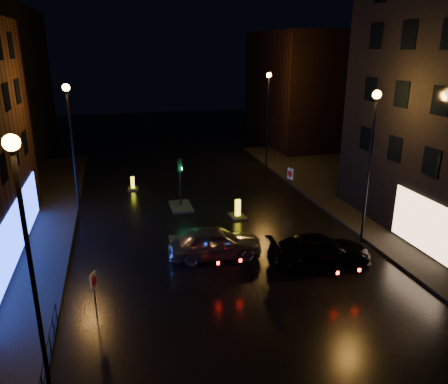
{
  "coord_description": "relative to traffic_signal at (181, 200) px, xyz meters",
  "views": [
    {
      "loc": [
        -5.25,
        -13.88,
        10.47
      ],
      "look_at": [
        0.4,
        8.32,
        2.8
      ],
      "focal_mm": 35.0,
      "sensor_mm": 36.0,
      "label": 1
    }
  ],
  "objects": [
    {
      "name": "traffic_signal",
      "position": [
        0.0,
        0.0,
        0.0
      ],
      "size": [
        1.4,
        2.4,
        3.45
      ],
      "color": "black",
      "rests_on": "ground"
    },
    {
      "name": "ground",
      "position": [
        1.2,
        -14.0,
        -0.5
      ],
      "size": [
        120.0,
        120.0,
        0.0
      ],
      "primitive_type": "plane",
      "color": "black",
      "rests_on": "ground"
    },
    {
      "name": "street_lamp_rnear",
      "position": [
        9.0,
        -8.0,
        5.06
      ],
      "size": [
        0.44,
        0.44,
        8.37
      ],
      "color": "black",
      "rests_on": "ground"
    },
    {
      "name": "bollard_far",
      "position": [
        -2.97,
        4.8,
        -0.28
      ],
      "size": [
        0.86,
        1.21,
        1.0
      ],
      "rotation": [
        0.0,
        0.0,
        -0.09
      ],
      "color": "black",
      "rests_on": "ground"
    },
    {
      "name": "bollard_near",
      "position": [
        3.26,
        -2.74,
        -0.24
      ],
      "size": [
        1.02,
        1.43,
        1.19
      ],
      "rotation": [
        0.0,
        0.0,
        0.08
      ],
      "color": "black",
      "rests_on": "ground"
    },
    {
      "name": "road_sign_left",
      "position": [
        -5.3,
        -11.97,
        1.05
      ],
      "size": [
        0.22,
        0.48,
        2.07
      ],
      "rotation": [
        0.0,
        0.0,
        -0.36
      ],
      "color": "black",
      "rests_on": "ground"
    },
    {
      "name": "street_lamp_lfar",
      "position": [
        -6.6,
        -0.0,
        5.06
      ],
      "size": [
        0.44,
        0.44,
        8.37
      ],
      "color": "black",
      "rests_on": "ground"
    },
    {
      "name": "guard_railing",
      "position": [
        -6.8,
        -15.0,
        0.24
      ],
      "size": [
        0.05,
        6.04,
        1.0
      ],
      "color": "black",
      "rests_on": "ground"
    },
    {
      "name": "road_sign_right",
      "position": [
        7.7,
        -0.56,
        1.28
      ],
      "size": [
        0.21,
        0.57,
        2.38
      ],
      "rotation": [
        0.0,
        0.0,
        3.43
      ],
      "color": "black",
      "rests_on": "ground"
    },
    {
      "name": "building_far_right",
      "position": [
        16.2,
        18.0,
        5.5
      ],
      "size": [
        8.0,
        14.0,
        12.0
      ],
      "primitive_type": "cube",
      "color": "black",
      "rests_on": "ground"
    },
    {
      "name": "dark_sedan",
      "position": [
        5.47,
        -9.92,
        0.26
      ],
      "size": [
        5.33,
        2.42,
        1.52
      ],
      "primitive_type": "imported",
      "rotation": [
        0.0,
        0.0,
        1.51
      ],
      "color": "black",
      "rests_on": "ground"
    },
    {
      "name": "silver_hatchback",
      "position": [
        0.57,
        -7.81,
        0.32
      ],
      "size": [
        4.95,
        2.26,
        1.65
      ],
      "primitive_type": "imported",
      "rotation": [
        0.0,
        0.0,
        1.5
      ],
      "color": "#A9ADB1",
      "rests_on": "ground"
    },
    {
      "name": "street_lamp_lnear",
      "position": [
        -6.6,
        -16.0,
        5.06
      ],
      "size": [
        0.44,
        0.44,
        8.37
      ],
      "color": "black",
      "rests_on": "ground"
    },
    {
      "name": "pavement_right",
      "position": [
        15.2,
        -6.0,
        -0.43
      ],
      "size": [
        12.0,
        44.0,
        0.15
      ],
      "primitive_type": "cube",
      "color": "black",
      "rests_on": "ground"
    },
    {
      "name": "street_lamp_rfar",
      "position": [
        9.0,
        8.0,
        5.06
      ],
      "size": [
        0.44,
        0.44,
        8.37
      ],
      "color": "black",
      "rests_on": "ground"
    }
  ]
}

